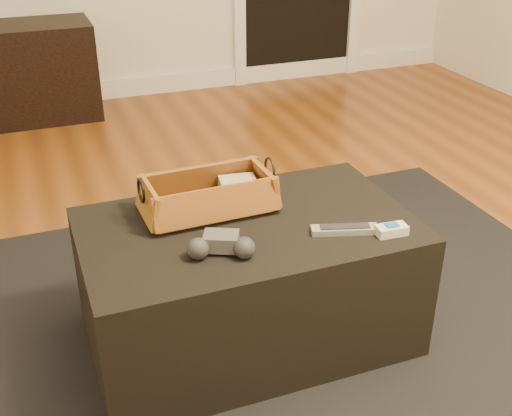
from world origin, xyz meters
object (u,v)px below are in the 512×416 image
object	(u,v)px
wicker_basket	(208,197)
game_controller	(221,245)
tv_remote	(204,207)
silver_remote	(345,229)
cream_gadget	(391,230)
ottoman	(248,282)

from	to	relation	value
wicker_basket	game_controller	world-z (taller)	wicker_basket
tv_remote	silver_remote	size ratio (longest dim) A/B	1.09
game_controller	silver_remote	world-z (taller)	game_controller
tv_remote	cream_gadget	size ratio (longest dim) A/B	2.32
wicker_basket	cream_gadget	bearing A→B (deg)	-36.17
silver_remote	cream_gadget	xyz separation A→B (m)	(0.12, -0.06, 0.00)
wicker_basket	silver_remote	bearing A→B (deg)	-39.44
cream_gadget	tv_remote	bearing A→B (deg)	146.37
wicker_basket	cream_gadget	xyz separation A→B (m)	(0.45, -0.33, -0.03)
wicker_basket	game_controller	size ratio (longest dim) A/B	2.16
ottoman	silver_remote	xyz separation A→B (m)	(0.25, -0.15, 0.22)
ottoman	cream_gadget	size ratio (longest dim) A/B	10.57
tv_remote	cream_gadget	distance (m)	0.57
wicker_basket	silver_remote	distance (m)	0.43
ottoman	game_controller	bearing A→B (deg)	-132.50
game_controller	silver_remote	distance (m)	0.38
silver_remote	cream_gadget	distance (m)	0.14
ottoman	silver_remote	bearing A→B (deg)	-31.20
ottoman	game_controller	xyz separation A→B (m)	(-0.13, -0.14, 0.24)
tv_remote	silver_remote	world-z (taller)	tv_remote
ottoman	cream_gadget	distance (m)	0.48
ottoman	silver_remote	distance (m)	0.36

